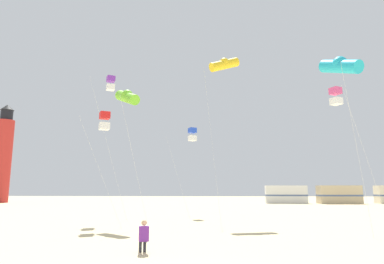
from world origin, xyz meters
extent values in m
cube|color=#722D99|center=(-1.30, 5.25, 0.68)|extent=(0.39, 0.32, 0.52)
sphere|color=#D8A87F|center=(-1.30, 5.25, 1.06)|extent=(0.20, 0.20, 0.20)
cylinder|color=#2D2D38|center=(-1.28, 5.45, 0.44)|extent=(0.24, 0.38, 0.13)
cylinder|color=#2D2D38|center=(-1.33, 5.60, 0.21)|extent=(0.11, 0.11, 0.42)
cylinder|color=#2D2D38|center=(-1.43, 5.40, 0.44)|extent=(0.24, 0.38, 0.13)
cylinder|color=#2D2D38|center=(-1.48, 5.55, 0.21)|extent=(0.11, 0.11, 0.42)
cylinder|color=silver|center=(10.17, 13.52, 4.13)|extent=(2.93, 1.93, 8.27)
cube|color=#E54C8C|center=(9.22, 14.98, 8.61)|extent=(0.82, 0.82, 0.44)
cube|color=white|center=(9.22, 14.98, 7.91)|extent=(0.82, 0.82, 0.44)
cylinder|color=silver|center=(1.02, 17.11, 5.83)|extent=(1.17, 2.07, 11.66)
cylinder|color=yellow|center=(2.05, 17.68, 11.66)|extent=(2.52, 1.83, 1.48)
sphere|color=yellow|center=(2.05, 17.68, 11.81)|extent=(0.76, 0.76, 0.76)
cylinder|color=silver|center=(-3.83, 13.64, 4.15)|extent=(1.69, 1.51, 8.30)
cylinder|color=#72D12D|center=(-4.57, 14.47, 8.29)|extent=(2.18, 2.33, 1.48)
sphere|color=#72D12D|center=(-4.57, 14.47, 8.44)|extent=(0.76, 0.76, 0.76)
cylinder|color=silver|center=(-5.42, 12.23, 3.26)|extent=(2.64, 0.63, 6.53)
cube|color=red|center=(-5.73, 13.54, 6.87)|extent=(0.82, 0.82, 0.44)
cube|color=white|center=(-5.73, 13.54, 6.17)|extent=(0.82, 0.82, 0.44)
cylinder|color=silver|center=(-1.93, 21.00, 3.50)|extent=(2.35, 2.44, 7.00)
cube|color=blue|center=(-0.72, 22.17, 7.35)|extent=(0.82, 0.82, 0.44)
cube|color=white|center=(-0.72, 22.17, 6.65)|extent=(0.82, 0.82, 0.44)
cylinder|color=silver|center=(-6.54, 16.88, 5.30)|extent=(2.95, 0.96, 10.60)
cube|color=purple|center=(-7.01, 18.35, 10.95)|extent=(0.82, 0.82, 0.44)
cube|color=white|center=(-7.01, 18.35, 10.25)|extent=(0.82, 0.82, 0.44)
cylinder|color=silver|center=(8.07, 9.63, 4.27)|extent=(1.11, 0.55, 8.54)
cylinder|color=#1EB2D1|center=(7.81, 10.18, 8.54)|extent=(1.73, 2.55, 1.48)
sphere|color=#1EB2D1|center=(7.81, 10.18, 8.69)|extent=(0.76, 0.76, 0.76)
cylinder|color=red|center=(-34.82, 47.72, 7.00)|extent=(2.80, 2.80, 14.00)
cylinder|color=black|center=(-34.82, 47.72, 14.90)|extent=(2.00, 2.00, 1.80)
cone|color=black|center=(-34.82, 47.72, 16.30)|extent=(2.20, 2.20, 1.00)
cube|color=white|center=(12.51, 48.64, 1.40)|extent=(6.53, 2.68, 2.80)
cube|color=#4C608C|center=(12.51, 48.64, 1.26)|extent=(6.57, 2.72, 0.24)
cube|color=#C6B28C|center=(20.48, 47.68, 1.40)|extent=(6.52, 2.67, 2.80)
cube|color=#4C608C|center=(20.48, 47.68, 1.26)|extent=(6.56, 2.71, 0.24)
camera|label=1|loc=(1.26, -6.94, 2.24)|focal=31.43mm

